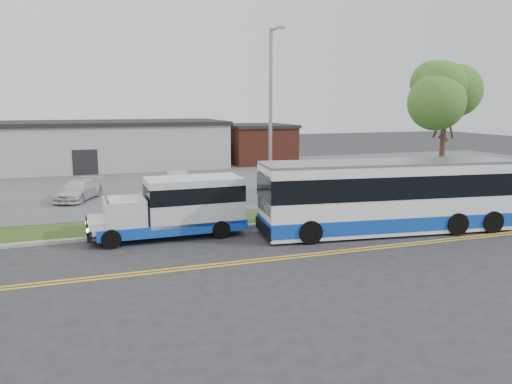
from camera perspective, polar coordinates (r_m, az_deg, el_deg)
name	(u,v)px	position (r m, az deg, el deg)	size (l,w,h in m)	color
ground	(230,235)	(22.89, -2.93, -4.91)	(140.00, 140.00, 0.00)	#28282B
lane_line_north	(259,259)	(19.37, 0.31, -7.68)	(70.00, 0.12, 0.01)	yellow
lane_line_south	(261,261)	(19.10, 0.61, -7.94)	(70.00, 0.12, 0.01)	yellow
curb	(224,228)	(23.90, -3.68, -4.09)	(80.00, 0.30, 0.15)	#9E9B93
verge	(214,220)	(25.59, -4.77, -3.21)	(80.00, 3.30, 0.10)	#274A18
parking_lot	(169,181)	(39.17, -9.97, 1.30)	(80.00, 25.00, 0.10)	#4C4C4F
commercial_building	(84,145)	(48.37, -19.07, 5.09)	(25.40, 10.40, 4.35)	#9E9E99
brick_wing	(258,144)	(50.25, 0.19, 5.55)	(6.30, 7.30, 3.90)	brown
tree_east	(446,99)	(31.54, 20.85, 9.95)	(5.20, 5.20, 8.33)	#3B2820
streetlight_near	(271,117)	(25.67, 1.73, 8.55)	(0.35, 1.53, 9.50)	gray
shuttle_bus	(179,205)	(22.65, -8.78, -1.52)	(6.93, 2.41, 2.64)	#1042B6
transit_bus	(388,196)	(23.92, 14.85, -0.47)	(12.20, 4.14, 3.32)	white
parked_car_a	(177,180)	(34.72, -9.00, 1.38)	(1.37, 3.92, 1.29)	#B0B4B8
parked_car_b	(79,190)	(32.40, -19.62, 0.24)	(1.71, 4.22, 1.22)	silver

